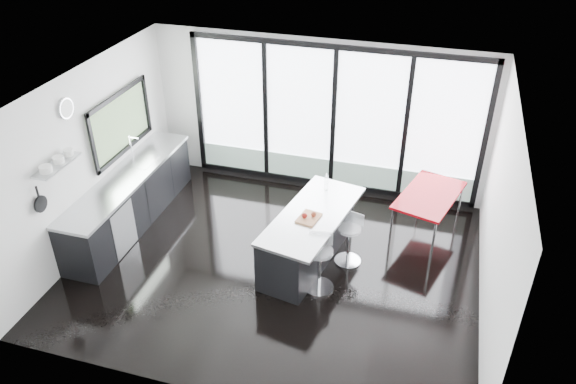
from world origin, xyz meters
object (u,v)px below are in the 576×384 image
(island, at_px, (308,236))
(bar_stool_far, at_px, (349,245))
(red_table, at_px, (427,213))
(bar_stool_near, at_px, (319,269))

(island, relative_size, bar_stool_far, 3.45)
(island, xyz_separation_m, bar_stool_far, (0.61, 0.10, -0.11))
(island, distance_m, bar_stool_far, 0.63)
(island, xyz_separation_m, red_table, (1.68, 1.22, -0.06))
(bar_stool_near, height_order, red_table, red_table)
(bar_stool_near, distance_m, bar_stool_far, 0.77)
(red_table, bearing_deg, bar_stool_far, -133.53)
(island, xyz_separation_m, bar_stool_near, (0.33, -0.62, -0.09))
(bar_stool_near, height_order, bar_stool_far, bar_stool_near)
(bar_stool_near, bearing_deg, bar_stool_far, 59.77)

